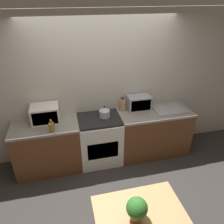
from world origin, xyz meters
The scene contains 13 objects.
ground_plane centered at (0.00, 0.00, 0.00)m, with size 16.00×16.00×0.00m, color #33302D.
wall_back centered at (0.00, 1.20, 1.30)m, with size 10.00×0.06×2.60m.
counter_left_run centered at (-1.03, 0.86, 0.45)m, with size 1.09×0.62×0.90m.
counter_right_run centered at (0.91, 0.86, 0.45)m, with size 1.33×0.62×0.90m.
stove_range centered at (-0.12, 0.86, 0.45)m, with size 0.74×0.62×0.90m.
kettle centered at (-0.02, 0.88, 0.99)m, with size 0.18×0.18×0.21m.
microwave centered at (-1.00, 0.97, 1.04)m, with size 0.45×0.34×0.28m.
bottle centered at (-0.90, 0.64, 0.98)m, with size 0.09×0.09×0.21m.
knife_block centered at (0.35, 1.04, 1.00)m, with size 0.09×0.08×0.27m.
toaster_oven centered at (0.65, 1.02, 1.03)m, with size 0.42×0.25×0.26m.
sink_basin centered at (1.19, 0.86, 0.91)m, with size 0.56×0.41×0.24m.
dining_table centered at (-0.01, -0.95, 0.66)m, with size 0.96×0.70×0.75m.
potted_plant centered at (-0.08, -0.99, 0.91)m, with size 0.22×0.22×0.28m.
Camera 1 is at (-0.65, -2.32, 2.82)m, focal length 35.00 mm.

